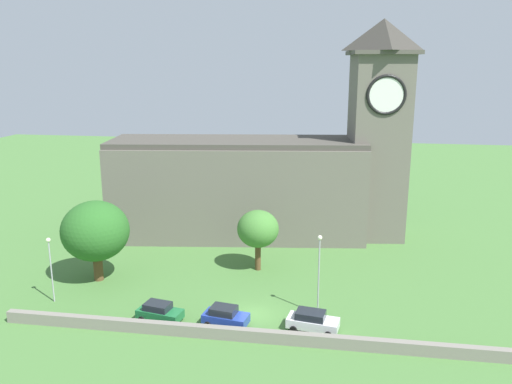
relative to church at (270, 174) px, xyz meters
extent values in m
plane|color=#477538|center=(1.59, -8.82, -8.54)|extent=(200.00, 200.00, 0.00)
cube|color=#666056|center=(-4.42, -0.56, -2.23)|extent=(34.94, 15.11, 12.62)
cube|color=#47433C|center=(-4.42, -0.56, 4.43)|extent=(34.83, 14.25, 0.70)
cube|color=#666056|center=(14.13, 1.83, 3.59)|extent=(8.01, 8.01, 24.25)
cube|color=#4F4B43|center=(14.13, 1.83, 15.96)|extent=(9.29, 9.29, 0.50)
pyramid|color=#38352F|center=(14.13, 1.83, 18.18)|extent=(8.41, 8.41, 3.93)
cylinder|color=white|center=(14.59, -1.78, 10.86)|extent=(4.56, 0.70, 4.58)
torus|color=black|center=(14.59, -1.78, 10.86)|extent=(5.00, 1.05, 4.99)
cylinder|color=white|center=(17.74, 2.29, 10.86)|extent=(0.70, 4.56, 4.58)
torus|color=black|center=(17.74, 2.29, 10.86)|extent=(1.05, 5.00, 4.99)
cube|color=gray|center=(1.59, -28.59, -8.00)|extent=(44.28, 0.70, 1.07)
cube|color=#1E6B38|center=(-6.78, -26.39, -7.82)|extent=(4.42, 2.55, 0.80)
cube|color=#1E232B|center=(-6.98, -26.35, -7.10)|extent=(2.58, 2.00, 0.63)
cylinder|color=black|center=(-5.22, -25.75, -8.22)|extent=(0.69, 0.44, 0.64)
cylinder|color=black|center=(-5.55, -27.54, -8.22)|extent=(0.69, 0.44, 0.64)
cylinder|color=black|center=(-8.01, -25.24, -8.22)|extent=(0.69, 0.44, 0.64)
cylinder|color=black|center=(-8.34, -27.03, -8.22)|extent=(0.69, 0.44, 0.64)
cube|color=#233D9E|center=(-0.57, -26.39, -7.78)|extent=(4.32, 2.54, 0.84)
cube|color=#1E232B|center=(-0.77, -26.36, -7.02)|extent=(2.52, 2.02, 0.67)
cylinder|color=black|center=(0.95, -25.68, -8.20)|extent=(0.72, 0.45, 0.68)
cylinder|color=black|center=(0.64, -27.55, -8.20)|extent=(0.72, 0.45, 0.68)
cylinder|color=black|center=(-1.78, -25.23, -8.20)|extent=(0.72, 0.45, 0.68)
cylinder|color=black|center=(-2.09, -27.10, -8.20)|extent=(0.72, 0.45, 0.68)
cube|color=silver|center=(7.26, -25.97, -7.80)|extent=(4.79, 2.61, 0.82)
cube|color=#1E232B|center=(7.04, -25.93, -7.06)|extent=(2.78, 2.07, 0.65)
cylinder|color=black|center=(8.94, -25.25, -8.21)|extent=(0.70, 0.45, 0.66)
cylinder|color=black|center=(8.64, -27.16, -8.21)|extent=(0.70, 0.45, 0.66)
cylinder|color=black|center=(5.88, -24.77, -8.21)|extent=(0.70, 0.45, 0.66)
cylinder|color=black|center=(5.58, -26.68, -8.21)|extent=(0.70, 0.45, 0.66)
cylinder|color=#9EA0A5|center=(-18.60, -24.20, -5.40)|extent=(0.14, 0.14, 6.27)
sphere|color=#F4EFCC|center=(-18.60, -24.20, -2.05)|extent=(0.44, 0.44, 0.44)
cylinder|color=#9EA0A5|center=(7.56, -22.76, -4.83)|extent=(0.14, 0.14, 7.43)
sphere|color=#F4EFCC|center=(7.56, -22.76, -0.89)|extent=(0.44, 0.44, 0.44)
cylinder|color=brown|center=(0.29, -12.86, -6.95)|extent=(0.66, 0.66, 3.17)
ellipsoid|color=#427A33|center=(0.29, -12.86, -3.59)|extent=(4.74, 4.74, 4.27)
cylinder|color=brown|center=(-16.56, -18.47, -7.06)|extent=(1.01, 1.01, 2.95)
ellipsoid|color=#286023|center=(-16.56, -18.47, -2.87)|extent=(7.24, 7.24, 6.52)
camera|label=1|loc=(8.73, -67.93, 14.56)|focal=36.20mm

